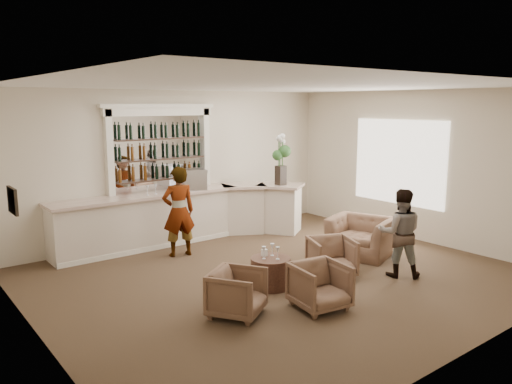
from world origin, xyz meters
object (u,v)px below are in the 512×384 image
armchair_center (320,286)px  armchair_far (361,237)px  sommelier (179,212)px  armchair_left (237,293)px  espresso_machine (193,179)px  flower_vase (281,156)px  cocktail_table (271,272)px  bar_counter (185,216)px  guest (400,233)px  armchair_right (332,257)px

armchair_center → armchair_far: (2.53, 1.38, 0.04)m
sommelier → armchair_left: sommelier is taller
espresso_machine → flower_vase: flower_vase is taller
armchair_left → espresso_machine: bearing=34.6°
cocktail_table → armchair_center: bearing=-89.2°
bar_counter → flower_vase: 2.59m
armchair_left → espresso_machine: espresso_machine is taller
cocktail_table → espresso_machine: espresso_machine is taller
armchair_left → flower_vase: (3.58, 3.21, 1.47)m
flower_vase → bar_counter: bearing=163.1°
bar_counter → espresso_machine: size_ratio=11.00×
cocktail_table → armchair_center: armchair_center is taller
sommelier → flower_vase: (2.80, 0.17, 0.91)m
armchair_left → armchair_far: (3.64, 0.82, 0.05)m
armchair_left → armchair_center: bearing=-59.3°
bar_counter → flower_vase: size_ratio=4.84×
armchair_left → flower_vase: size_ratio=0.63×
cocktail_table → sommelier: bearing=97.4°
guest → armchair_left: bearing=39.0°
bar_counter → guest: guest is taller
bar_counter → armchair_right: 3.66m
cocktail_table → espresso_machine: size_ratio=1.28×
espresso_machine → guest: bearing=-56.5°
cocktail_table → flower_vase: (2.48, 2.64, 1.56)m
flower_vase → armchair_right: bearing=-114.1°
armchair_left → armchair_far: 3.73m
armchair_center → armchair_right: (1.18, 0.88, -0.00)m
bar_counter → guest: bearing=-66.8°
armchair_left → bar_counter: bearing=37.3°
armchair_center → armchair_right: size_ratio=1.00×
armchair_far → flower_vase: (-0.06, 2.39, 1.42)m
guest → armchair_left: 3.28m
guest → flower_vase: (0.35, 3.61, 1.03)m
guest → armchair_center: size_ratio=2.05×
armchair_right → flower_vase: 3.48m
armchair_far → flower_vase: 2.78m
cocktail_table → espresso_machine: 3.52m
guest → armchair_far: guest is taller
armchair_far → espresso_machine: 3.80m
armchair_center → armchair_right: 1.47m
armchair_left → armchair_right: bearing=-24.7°
bar_counter → armchair_far: size_ratio=4.85×
armchair_left → flower_vase: 5.03m
flower_vase → sommelier: bearing=-176.6°
cocktail_table → flower_vase: size_ratio=0.56×
armchair_right → armchair_center: bearing=-118.7°
sommelier → armchair_left: (-0.77, -3.04, -0.56)m
bar_counter → guest: (1.83, -4.27, 0.21)m
armchair_left → flower_vase: bearing=9.0°
bar_counter → armchair_left: (-1.40, -3.87, -0.24)m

